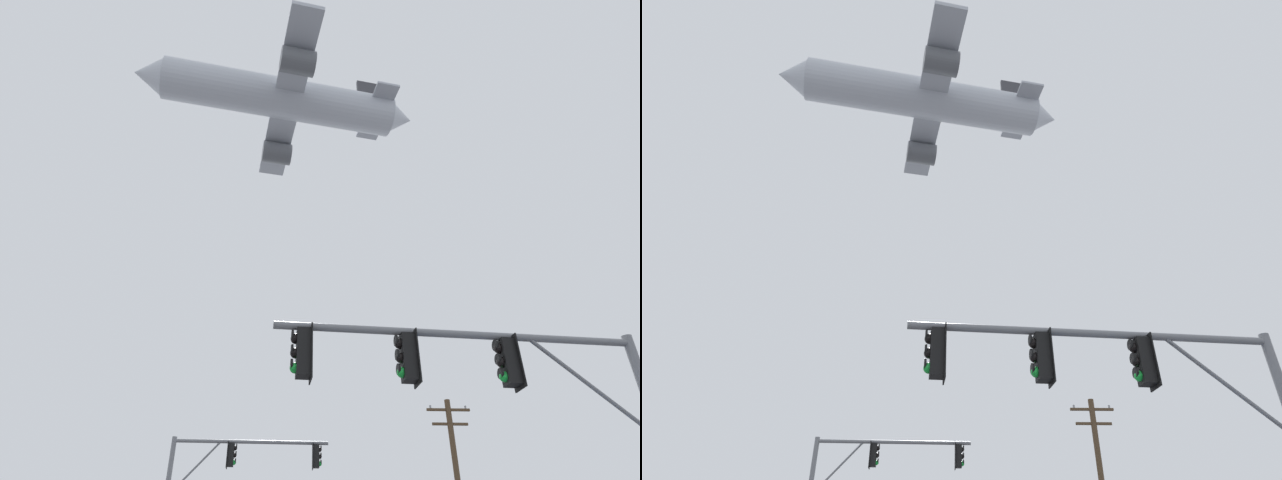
{
  "view_description": "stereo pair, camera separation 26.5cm",
  "coord_description": "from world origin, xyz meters",
  "views": [
    {
      "loc": [
        -0.34,
        -3.07,
        1.74
      ],
      "look_at": [
        0.44,
        18.01,
        15.52
      ],
      "focal_mm": 28.69,
      "sensor_mm": 36.0,
      "label": 1
    },
    {
      "loc": [
        -0.07,
        -3.08,
        1.74
      ],
      "look_at": [
        0.44,
        18.01,
        15.52
      ],
      "focal_mm": 28.69,
      "sensor_mm": 36.0,
      "label": 2
    }
  ],
  "objects": [
    {
      "name": "signal_pole_near",
      "position": [
        3.37,
        6.27,
        4.56
      ],
      "size": [
        7.3,
        0.91,
        5.81
      ],
      "color": "slate",
      "rests_on": "ground"
    },
    {
      "name": "signal_pole_far",
      "position": [
        -3.39,
        19.71,
        4.93
      ],
      "size": [
        6.56,
        0.63,
        6.54
      ],
      "color": "slate",
      "rests_on": "ground"
    },
    {
      "name": "airplane",
      "position": [
        -3.27,
        35.23,
        45.08
      ],
      "size": [
        30.63,
        23.66,
        8.35
      ],
      "color": "#B7BCC6"
    }
  ]
}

